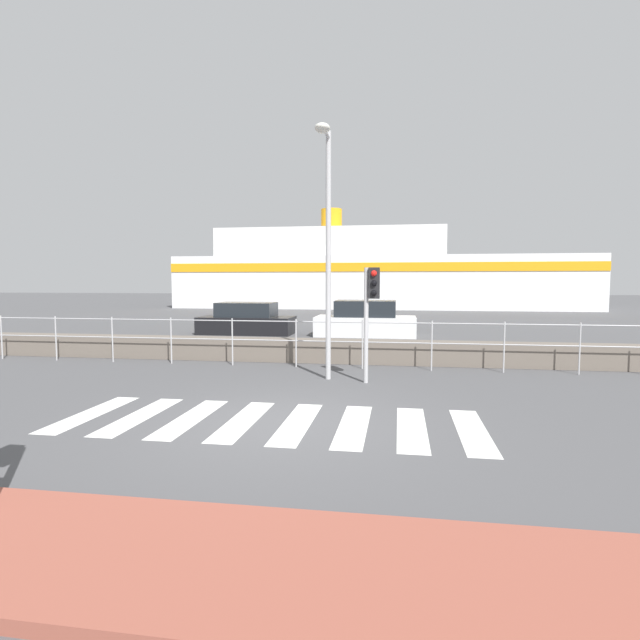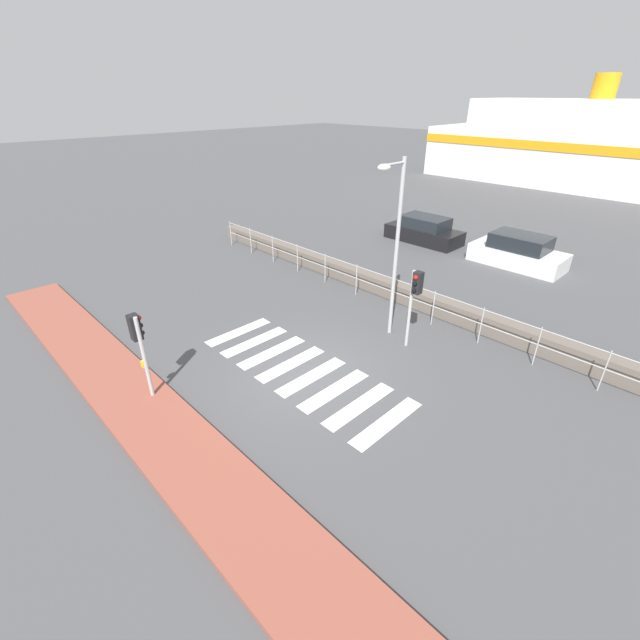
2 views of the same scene
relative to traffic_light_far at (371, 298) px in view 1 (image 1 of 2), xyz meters
name	(u,v)px [view 1 (image 1 of 2)]	position (x,y,z in m)	size (l,w,h in m)	color
ground_plane	(285,422)	(-1.19, -3.34, -1.88)	(160.00, 160.00, 0.00)	#4C4C4F
sidewalk_brick	(168,559)	(-1.19, -7.44, -1.82)	(24.00, 1.80, 0.12)	#934C3D
crosswalk	(270,422)	(-1.43, -3.34, -1.88)	(6.75, 2.40, 0.01)	silver
seawall	(333,351)	(-1.19, 2.66, -1.56)	(25.26, 0.55, 0.65)	#6B6056
harbor_fence	(329,336)	(-1.19, 1.78, -1.06)	(22.78, 0.04, 1.27)	#B2B2B5
traffic_light_far	(371,298)	(0.00, 0.00, 0.00)	(0.34, 0.32, 2.56)	#B2B2B5
streetlamp	(327,225)	(-1.00, 0.08, 1.63)	(0.32, 1.16, 5.61)	#B2B2B5
ferry_boat	(369,274)	(-2.01, 32.38, 0.95)	(33.93, 8.40, 8.49)	white
parked_car_black	(247,320)	(-5.85, 9.60, -1.31)	(4.01, 1.76, 1.35)	black
parked_car_white	(366,321)	(-0.75, 9.60, -1.26)	(4.10, 1.87, 1.47)	silver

